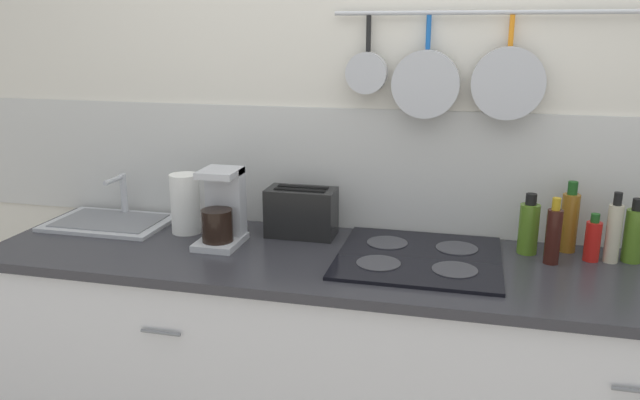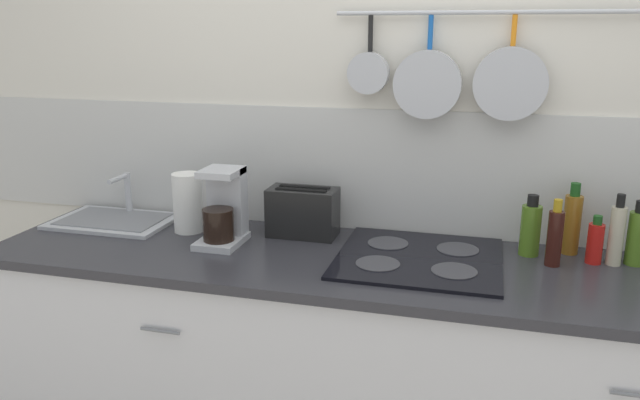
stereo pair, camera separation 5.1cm
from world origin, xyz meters
The scene contains 14 objects.
wall_back centered at (0.00, 0.37, 1.28)m, with size 7.20×0.14×2.60m.
cabinet_base centered at (0.00, 0.00, 0.44)m, with size 2.89×0.65×0.87m.
countertop centered at (0.00, 0.00, 0.89)m, with size 2.93×0.67×0.03m.
sink_basin centered at (-1.19, 0.16, 0.92)m, with size 0.48×0.33×0.18m.
paper_towel_roll centered at (-0.83, 0.13, 1.02)m, with size 0.11×0.11×0.23m.
coffee_maker centered at (-0.65, 0.05, 1.03)m, with size 0.15×0.21×0.28m.
toaster centered at (-0.39, 0.20, 1.00)m, with size 0.28×0.14×0.19m.
cooktop centered at (0.08, 0.05, 0.91)m, with size 0.56×0.54×0.01m.
bottle_sesame_oil centered at (0.45, 0.20, 1.00)m, with size 0.07×0.07×0.22m.
bottle_vinegar centered at (0.52, 0.12, 1.01)m, with size 0.05×0.05×0.23m.
bottle_olive_oil centered at (0.59, 0.26, 1.02)m, with size 0.06×0.06×0.26m.
bottle_cooking_wine centered at (0.66, 0.18, 0.98)m, with size 0.05×0.05×0.17m.
bottle_dish_soap centered at (0.72, 0.18, 1.02)m, with size 0.05×0.05×0.25m.
bottle_hot_sauce centered at (0.79, 0.20, 1.01)m, with size 0.06×0.06×0.22m.
Camera 2 is at (0.28, -1.99, 1.68)m, focal length 35.00 mm.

